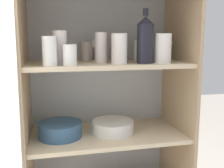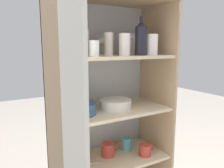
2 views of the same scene
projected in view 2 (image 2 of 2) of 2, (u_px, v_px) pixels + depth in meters
The scene contains 25 objects.
cupboard_back_panel at pixel (99, 103), 1.66m from camera, with size 0.80×0.02×1.43m, color #B2B7BC.
cupboard_side_left at pixel (55, 118), 1.30m from camera, with size 0.02×0.42×1.43m, color tan.
cupboard_side_right at pixel (155, 102), 1.68m from camera, with size 0.02×0.42×1.43m, color tan.
shelf_board_lower at pixel (111, 159), 1.55m from camera, with size 0.76×0.38×0.02m, color beige.
shelf_board_middle at pixel (111, 110), 1.49m from camera, with size 0.76×0.38×0.02m, color beige.
shelf_board_upper at pixel (111, 57), 1.43m from camera, with size 0.76×0.38×0.02m, color beige.
cupboard_door at pixel (74, 145), 0.94m from camera, with size 0.05×0.40×1.43m.
tumbler_glass_0 at pixel (91, 48), 1.51m from camera, with size 0.06×0.06×0.10m.
tumbler_glass_1 at pixel (94, 49), 1.22m from camera, with size 0.06×0.06×0.09m.
tumbler_glass_2 at pixel (131, 47), 1.56m from camera, with size 0.07×0.07×0.11m.
tumbler_glass_3 at pixel (83, 43), 1.25m from camera, with size 0.06×0.06×0.15m.
tumbler_glass_4 at pixel (125, 45), 1.36m from camera, with size 0.07×0.07×0.14m.
tumbler_glass_5 at pixel (80, 45), 1.17m from camera, with size 0.06×0.06×0.12m.
tumbler_glass_6 at pixel (152, 45), 1.45m from camera, with size 0.08×0.08×0.14m.
tumbler_glass_7 at pixel (109, 44), 1.39m from camera, with size 0.06×0.06×0.14m.
wine_glass_0 at pixel (147, 43), 1.61m from camera, with size 0.08×0.08×0.12m.
wine_glass_1 at pixel (103, 43), 1.45m from camera, with size 0.07×0.07×0.11m.
wine_glass_2 at pixel (131, 39), 1.64m from camera, with size 0.08×0.08×0.15m.
wine_bottle at pixel (141, 38), 1.40m from camera, with size 0.08×0.08×0.25m.
plate_stack_white at pixel (116, 104), 1.50m from camera, with size 0.21×0.21×0.06m.
mixing_bowl_large at pixel (79, 108), 1.37m from camera, with size 0.21×0.21×0.07m.
coffee_mug_primary at pixel (108, 149), 1.57m from camera, with size 0.14×0.10×0.10m.
coffee_mug_extra_1 at pixel (145, 150), 1.58m from camera, with size 0.12×0.09×0.08m.
coffee_mug_extra_2 at pixel (127, 144), 1.66m from camera, with size 0.12×0.08×0.09m.
serving_spoon at pixel (90, 164), 1.46m from camera, with size 0.19×0.04×0.01m.
Camera 2 is at (-0.71, -1.07, 1.13)m, focal length 35.00 mm.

